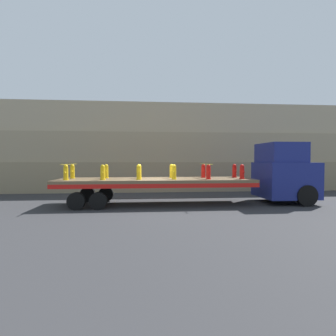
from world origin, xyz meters
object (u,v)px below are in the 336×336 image
object	(u,v)px
flatbed_trailer	(146,183)
fire_hydrant_yellow_far_3	(172,171)
fire_hydrant_yellow_far_0	(72,172)
fire_hydrant_yellow_near_3	(174,172)
fire_hydrant_yellow_near_0	(66,173)
fire_hydrant_red_near_5	(242,172)
fire_hydrant_red_near_4	(208,172)
fire_hydrant_yellow_far_1	(106,171)
fire_hydrant_red_far_4	(203,171)
fire_hydrant_yellow_near_2	(139,172)
fire_hydrant_red_far_5	(234,171)
fire_hydrant_yellow_far_2	(139,171)
truck_cab	(286,173)
fire_hydrant_yellow_near_1	(103,172)

from	to	relation	value
flatbed_trailer	fire_hydrant_yellow_far_3	xyz separation A→B (m)	(1.37, 0.57, 0.58)
fire_hydrant_yellow_far_0	fire_hydrant_yellow_near_3	bearing A→B (deg)	-12.30
fire_hydrant_yellow_near_0	fire_hydrant_yellow_near_3	xyz separation A→B (m)	(5.19, 0.00, 0.00)
fire_hydrant_yellow_near_0	fire_hydrant_red_near_5	distance (m)	8.64
fire_hydrant_red_near_4	fire_hydrant_yellow_far_3	bearing A→B (deg)	146.82
fire_hydrant_yellow_far_1	fire_hydrant_yellow_near_3	world-z (taller)	same
fire_hydrant_yellow_near_0	fire_hydrant_red_far_4	distance (m)	7.01
fire_hydrant_yellow_near_3	fire_hydrant_yellow_near_2	bearing A→B (deg)	180.00
fire_hydrant_red_far_5	fire_hydrant_yellow_far_0	bearing A→B (deg)	180.00
fire_hydrant_yellow_far_0	fire_hydrant_yellow_far_2	bearing A→B (deg)	0.00
fire_hydrant_yellow_far_1	fire_hydrant_red_near_5	distance (m)	7.01
flatbed_trailer	fire_hydrant_red_near_4	distance (m)	3.20
fire_hydrant_yellow_far_2	fire_hydrant_red_far_4	distance (m)	3.46
fire_hydrant_yellow_far_0	fire_hydrant_yellow_near_3	world-z (taller)	same
fire_hydrant_yellow_near_0	fire_hydrant_yellow_far_3	size ratio (longest dim) A/B	1.00
fire_hydrant_red_near_4	fire_hydrant_red_far_5	size ratio (longest dim) A/B	1.00
truck_cab	fire_hydrant_red_near_4	size ratio (longest dim) A/B	4.29
fire_hydrant_yellow_far_3	fire_hydrant_red_far_4	xyz separation A→B (m)	(1.73, 0.00, 0.00)
fire_hydrant_yellow_near_0	fire_hydrant_yellow_near_2	size ratio (longest dim) A/B	1.00
fire_hydrant_yellow_near_0	fire_hydrant_yellow_far_0	xyz separation A→B (m)	(0.00, 1.13, 0.00)
fire_hydrant_red_near_4	fire_hydrant_red_near_5	bearing A→B (deg)	0.00
flatbed_trailer	fire_hydrant_red_far_4	world-z (taller)	fire_hydrant_red_far_4
fire_hydrant_yellow_near_2	fire_hydrant_yellow_near_3	size ratio (longest dim) A/B	1.00
fire_hydrant_yellow_far_0	fire_hydrant_yellow_far_1	xyz separation A→B (m)	(1.73, 0.00, 0.00)
fire_hydrant_yellow_far_0	fire_hydrant_red_near_5	world-z (taller)	same
fire_hydrant_yellow_far_1	fire_hydrant_red_far_4	bearing A→B (deg)	0.00
fire_hydrant_yellow_far_1	fire_hydrant_yellow_far_3	size ratio (longest dim) A/B	1.00
flatbed_trailer	fire_hydrant_yellow_near_1	bearing A→B (deg)	-164.83
fire_hydrant_yellow_near_3	fire_hydrant_red_far_5	size ratio (longest dim) A/B	1.00
flatbed_trailer	fire_hydrant_yellow_near_2	distance (m)	0.88
fire_hydrant_yellow_near_2	fire_hydrant_yellow_near_3	distance (m)	1.73
fire_hydrant_yellow_near_1	fire_hydrant_yellow_far_0	bearing A→B (deg)	146.82
fire_hydrant_yellow_near_0	fire_hydrant_red_far_4	bearing A→B (deg)	9.29
truck_cab	fire_hydrant_yellow_near_2	bearing A→B (deg)	-175.86
fire_hydrant_yellow_near_0	fire_hydrant_red_far_5	size ratio (longest dim) A/B	1.00
fire_hydrant_red_far_4	fire_hydrant_red_near_5	distance (m)	2.07
fire_hydrant_yellow_near_1	fire_hydrant_red_far_4	world-z (taller)	same
fire_hydrant_red_far_4	truck_cab	bearing A→B (deg)	-7.41
flatbed_trailer	fire_hydrant_red_far_4	size ratio (longest dim) A/B	13.30
fire_hydrant_yellow_far_3	fire_hydrant_red_near_4	distance (m)	2.07
fire_hydrant_red_far_4	fire_hydrant_red_near_5	bearing A→B (deg)	-33.18
fire_hydrant_yellow_far_3	fire_hydrant_red_near_5	size ratio (longest dim) A/B	1.00
fire_hydrant_yellow_near_1	truck_cab	bearing A→B (deg)	3.39
flatbed_trailer	fire_hydrant_yellow_far_2	xyz separation A→B (m)	(-0.36, 0.57, 0.58)
truck_cab	fire_hydrant_red_near_5	distance (m)	2.68
fire_hydrant_yellow_far_0	fire_hydrant_yellow_far_3	world-z (taller)	same
flatbed_trailer	fire_hydrant_yellow_near_3	size ratio (longest dim) A/B	13.30
fire_hydrant_red_near_5	fire_hydrant_yellow_near_3	bearing A→B (deg)	180.00
flatbed_trailer	fire_hydrant_yellow_near_0	distance (m)	3.90
truck_cab	fire_hydrant_yellow_far_2	bearing A→B (deg)	175.86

